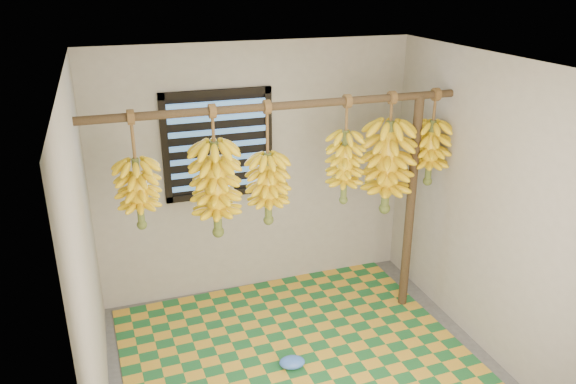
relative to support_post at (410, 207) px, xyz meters
name	(u,v)px	position (x,y,z in m)	size (l,w,h in m)	color
floor	(310,377)	(-1.20, -0.70, -1.00)	(3.00, 3.00, 0.01)	#4A4A4A
ceiling	(316,66)	(-1.20, -0.70, 1.40)	(3.00, 3.00, 0.01)	silver
wall_back	(256,172)	(-1.20, 0.80, 0.20)	(3.00, 0.01, 2.40)	gray
wall_left	(88,273)	(-2.71, -0.70, 0.20)	(0.01, 3.00, 2.40)	gray
wall_right	(492,212)	(0.30, -0.70, 0.20)	(0.01, 3.00, 2.40)	gray
window	(218,145)	(-1.55, 0.78, 0.50)	(1.00, 0.04, 1.00)	black
hanging_pole	(282,106)	(-1.20, 0.00, 1.00)	(0.06, 0.06, 3.00)	#46331E
support_post	(410,207)	(0.00, 0.00, 0.00)	(0.08, 0.08, 2.00)	#46331E
woven_mat	(292,348)	(-1.22, -0.32, -0.99)	(2.74, 2.19, 0.01)	#1C5F2C
plastic_bag	(292,362)	(-1.30, -0.55, -0.95)	(0.21, 0.15, 0.09)	blue
banana_bunch_a	(139,193)	(-2.32, 0.00, 0.42)	(0.32, 0.32, 0.90)	brown
banana_bunch_b	(216,189)	(-1.74, 0.00, 0.38)	(0.36, 0.36, 1.05)	brown
banana_bunch_c	(268,188)	(-1.32, 0.00, 0.34)	(0.33, 0.33, 1.01)	brown
banana_bunch_d	(345,167)	(-0.66, 0.00, 0.45)	(0.31, 0.31, 0.92)	brown
banana_bunch_e	(387,167)	(-0.26, 0.00, 0.40)	(0.42, 0.42, 1.05)	brown
banana_bunch_f	(430,152)	(0.15, 0.00, 0.49)	(0.32, 0.32, 0.84)	brown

